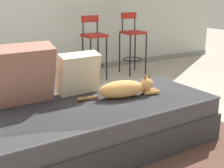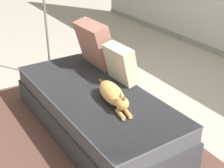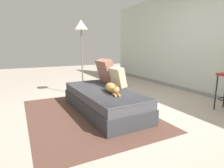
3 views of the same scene
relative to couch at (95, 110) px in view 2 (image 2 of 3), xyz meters
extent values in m
plane|color=#A89E8E|center=(0.00, 0.40, -0.21)|extent=(16.00, 16.00, 0.00)
cube|color=brown|center=(0.00, -0.30, -0.20)|extent=(2.65, 1.96, 0.01)
cube|color=#353539|center=(0.00, 0.00, -0.08)|extent=(1.98, 0.93, 0.25)
cube|color=#47474C|center=(0.00, 0.00, 0.12)|extent=(1.94, 0.89, 0.16)
cube|color=#525257|center=(0.00, 0.00, 0.19)|extent=(1.96, 0.90, 0.02)
cube|color=#936051|center=(-0.55, 0.31, 0.45)|extent=(0.48, 0.31, 0.50)
cube|color=beige|center=(-0.06, 0.33, 0.39)|extent=(0.37, 0.22, 0.38)
ellipsoid|color=tan|center=(0.22, 0.05, 0.27)|extent=(0.44, 0.24, 0.15)
sphere|color=tan|center=(0.46, 0.01, 0.30)|extent=(0.11, 0.11, 0.11)
cone|color=brown|center=(0.43, 0.01, 0.37)|extent=(0.03, 0.03, 0.04)
cone|color=brown|center=(0.48, 0.01, 0.37)|extent=(0.03, 0.03, 0.04)
cylinder|color=tan|center=(0.49, -0.02, 0.22)|extent=(0.14, 0.06, 0.04)
cylinder|color=tan|center=(0.50, 0.03, 0.22)|extent=(0.14, 0.06, 0.04)
cylinder|color=brown|center=(-0.07, 0.13, 0.22)|extent=(0.18, 0.06, 0.03)
cylinder|color=slate|center=(-1.33, 0.05, -0.20)|extent=(0.28, 0.28, 0.02)
cylinder|color=slate|center=(-1.33, 0.05, 0.56)|extent=(0.03, 0.03, 1.53)
camera|label=1|loc=(-1.17, -2.11, 1.08)|focal=50.00mm
camera|label=2|loc=(2.29, -1.20, 1.57)|focal=50.00mm
camera|label=3|loc=(2.98, -1.33, 0.97)|focal=30.00mm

